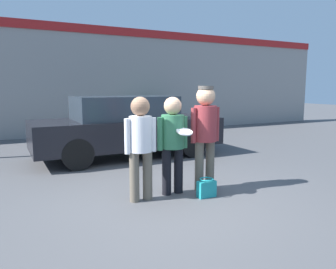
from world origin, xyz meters
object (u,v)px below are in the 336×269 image
(person_middle_with_frisbee, at_px, (173,137))
(person_right, at_px, (205,127))
(handbag, at_px, (207,188))
(person_left, at_px, (141,140))
(parked_car_near, at_px, (127,127))
(shrub, at_px, (155,117))

(person_middle_with_frisbee, xyz_separation_m, person_right, (0.59, -0.06, 0.14))
(handbag, bearing_deg, person_left, 161.31)
(person_middle_with_frisbee, bearing_deg, person_left, -173.51)
(parked_car_near, distance_m, shrub, 4.46)
(person_left, bearing_deg, person_right, 0.52)
(person_left, distance_m, person_middle_with_frisbee, 0.60)
(person_middle_with_frisbee, height_order, parked_car_near, person_middle_with_frisbee)
(handbag, bearing_deg, person_right, 61.45)
(person_middle_with_frisbee, distance_m, shrub, 7.36)
(shrub, bearing_deg, person_middle_with_frisbee, -112.79)
(person_middle_with_frisbee, xyz_separation_m, parked_car_near, (0.34, 3.09, -0.18))
(shrub, xyz_separation_m, handbag, (-2.45, -7.18, -0.49))
(person_left, bearing_deg, shrub, 63.32)
(person_left, xyz_separation_m, person_right, (1.18, 0.01, 0.14))
(person_left, relative_size, shrub, 1.27)
(person_right, bearing_deg, shrub, 71.73)
(person_left, height_order, parked_car_near, person_left)
(person_right, bearing_deg, person_middle_with_frisbee, 174.53)
(person_middle_with_frisbee, relative_size, parked_car_near, 0.35)
(parked_car_near, relative_size, shrub, 3.64)
(person_left, bearing_deg, handbag, -18.69)
(parked_car_near, bearing_deg, person_right, -85.48)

